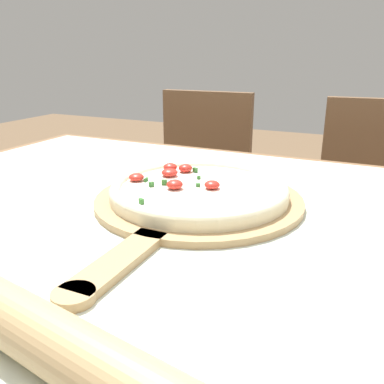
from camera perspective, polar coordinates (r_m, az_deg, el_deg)
name	(u,v)px	position (r m, az deg, el deg)	size (l,w,h in m)	color
dining_table	(180,270)	(0.74, -1.70, -10.89)	(1.38, 1.01, 0.77)	brown
towel_cloth	(179,216)	(0.69, -1.78, -3.41)	(1.30, 0.93, 0.00)	silver
pizza_peel	(195,203)	(0.73, 0.37, -1.53)	(0.38, 0.56, 0.01)	tan
pizza	(198,190)	(0.74, 0.90, 0.35)	(0.32, 0.32, 0.04)	beige
rolling_pin	(68,351)	(0.37, -16.98, -20.57)	(0.41, 0.11, 0.05)	tan
chair_left	(198,186)	(1.67, 0.88, 0.79)	(0.41, 0.41, 0.89)	brown
chair_right	(372,211)	(1.54, 23.95, -2.50)	(0.43, 0.43, 0.89)	brown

